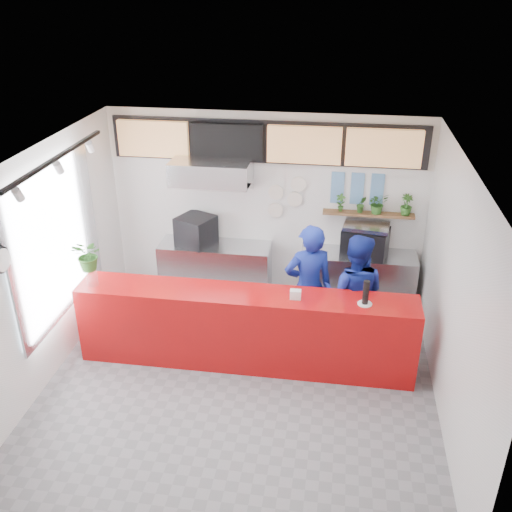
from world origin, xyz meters
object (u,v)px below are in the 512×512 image
Objects in this scene: pepper_mill at (366,292)px; panini_oven at (196,230)px; service_counter at (245,329)px; espresso_machine at (365,242)px; staff_center at (308,287)px; staff_right at (354,295)px.

panini_oven is at bearing 144.94° from pepper_mill.
service_counter is 8.70× the size of panini_oven.
service_counter is 6.65× the size of espresso_machine.
panini_oven is 1.64× the size of pepper_mill.
espresso_machine is at bearing -140.93° from staff_center.
staff_center is 5.91× the size of pepper_mill.
staff_right reaches higher than panini_oven.
pepper_mill is at bearing -1.86° from service_counter.
panini_oven is (-1.10, 1.80, 0.58)m from service_counter.
pepper_mill is (-0.04, -1.85, 0.16)m from espresso_machine.
pepper_mill is at bearing 122.09° from staff_center.
staff_center is 1.05× the size of staff_right.
panini_oven is at bearing -166.80° from espresso_machine.
service_counter is at bearing 27.50° from staff_right.
staff_right is at bearing 101.55° from pepper_mill.
staff_right is at bearing -2.42° from panini_oven.
staff_center is at bearing -9.03° from panini_oven.
staff_right is 5.61× the size of pepper_mill.
staff_center is at bearing 140.49° from pepper_mill.
staff_center reaches higher than staff_right.
espresso_machine is (2.68, 0.00, -0.02)m from panini_oven.
staff_center is (1.89, -1.24, -0.20)m from panini_oven.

